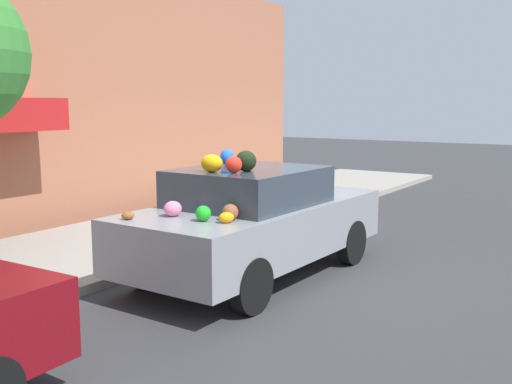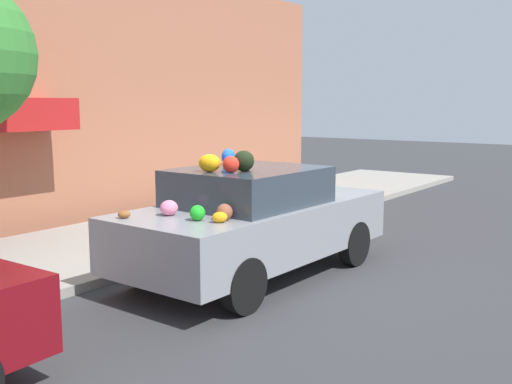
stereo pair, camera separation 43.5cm
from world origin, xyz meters
name	(u,v)px [view 2 (the right image)]	position (x,y,z in m)	size (l,w,h in m)	color
ground_plane	(246,273)	(0.00, 0.00, 0.00)	(60.00, 60.00, 0.00)	#38383A
sidewalk_curb	(118,242)	(0.00, 2.70, 0.06)	(24.00, 3.20, 0.13)	#9E998E
building_facade	(28,91)	(-0.09, 4.91, 2.58)	(18.00, 1.20, 5.21)	#B26B4C
fire_hydrant	(158,228)	(-0.16, 1.56, 0.47)	(0.20, 0.20, 0.70)	red
art_car	(254,220)	(-0.04, -0.17, 0.79)	(4.20, 1.89, 1.77)	gray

